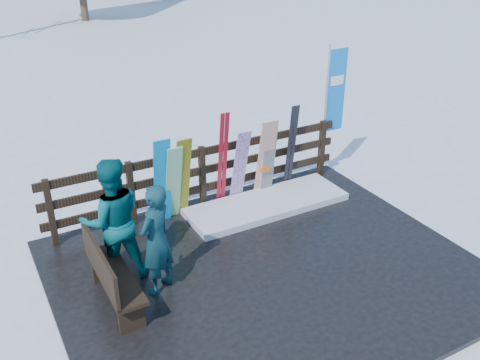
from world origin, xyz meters
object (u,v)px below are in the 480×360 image
person_front (156,240)px  snowboard_0 (162,182)px  snowboard_3 (240,167)px  snowboard_5 (266,159)px  person_back (112,221)px  bench (109,273)px  rental_flag (333,96)px  snowboard_1 (174,183)px  snowboard_4 (268,162)px  snowboard_2 (182,178)px

person_front → snowboard_0: bearing=-147.5°
snowboard_3 → snowboard_5: snowboard_5 is taller
person_front → person_back: 0.72m
bench → snowboard_3: snowboard_3 is taller
rental_flag → person_back: size_ratio=1.40×
snowboard_1 → snowboard_4: 1.86m
snowboard_3 → person_front: bearing=-143.4°
bench → person_front: person_front is taller
snowboard_0 → person_front: size_ratio=0.97×
person_back → snowboard_4: bearing=-155.3°
snowboard_5 → person_back: 3.31m
snowboard_3 → snowboard_4: 0.59m
snowboard_3 → person_back: 2.82m
snowboard_3 → bench: bearing=-150.1°
rental_flag → person_back: bearing=-164.6°
bench → person_front: bearing=2.0°
snowboard_0 → snowboard_5: 1.99m
snowboard_0 → snowboard_5: bearing=0.0°
snowboard_1 → snowboard_4: size_ratio=1.06×
snowboard_0 → snowboard_2: 0.36m
snowboard_2 → snowboard_5: size_ratio=1.01×
snowboard_2 → rental_flag: 3.41m
snowboard_5 → person_front: 3.18m
snowboard_4 → rental_flag: bearing=9.6°
snowboard_4 → person_front: person_front is taller
bench → person_back: person_back is taller
snowboard_5 → rental_flag: size_ratio=0.59×
rental_flag → snowboard_5: bearing=-170.8°
snowboard_4 → rental_flag: rental_flag is taller
snowboard_0 → rental_flag: size_ratio=0.60×
snowboard_2 → snowboard_3: size_ratio=1.05×
person_front → person_back: bearing=-87.9°
bench → person_back: bearing=65.7°
person_back → snowboard_0: bearing=-130.9°
snowboard_5 → snowboard_4: bearing=-0.0°
bench → snowboard_4: (3.47, 1.65, 0.16)m
bench → rental_flag: bearing=20.8°
snowboard_0 → snowboard_2: (0.36, -0.00, -0.02)m
snowboard_3 → person_back: size_ratio=0.80×
bench → person_back: 0.78m
snowboard_1 → snowboard_3: snowboard_3 is taller
snowboard_1 → snowboard_3: (1.27, -0.00, 0.01)m
snowboard_3 → snowboard_1: bearing=180.0°
snowboard_0 → person_back: bearing=-137.4°
snowboard_0 → person_front: 1.79m
snowboard_3 → snowboard_0: bearing=180.0°
rental_flag → person_front: bearing=-156.6°
rental_flag → person_front: rental_flag is taller
rental_flag → snowboard_3: bearing=-173.0°
snowboard_2 → rental_flag: rental_flag is taller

